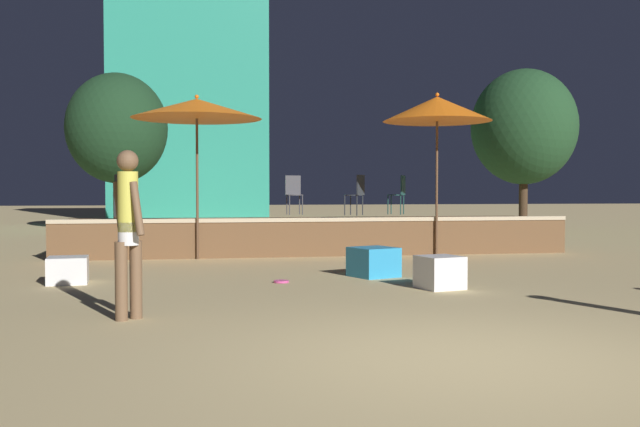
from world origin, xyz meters
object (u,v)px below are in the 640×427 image
bistro_chair_2 (400,191)px  background_tree_0 (524,127)px  cube_seat_0 (68,270)px  person_0 (128,227)px  background_tree_1 (117,128)px  cube_seat_2 (440,272)px  frisbee_disc (281,281)px  cube_seat_1 (374,262)px  bistro_chair_3 (123,191)px  patio_umbrella_1 (197,109)px  patio_umbrella_0 (437,109)px  bistro_chair_0 (294,191)px  bistro_chair_1 (357,191)px

bistro_chair_2 → background_tree_0: size_ratio=0.17×
cube_seat_0 → person_0: person_0 is taller
background_tree_1 → cube_seat_0: bearing=-87.1°
cube_seat_2 → background_tree_0: (7.26, 12.40, 3.18)m
person_0 → frisbee_disc: 3.44m
frisbee_disc → cube_seat_1: bearing=17.3°
cube_seat_1 → bistro_chair_3: size_ratio=0.91×
patio_umbrella_1 → frisbee_disc: bearing=-72.7°
patio_umbrella_1 → person_0: size_ratio=1.82×
patio_umbrella_0 → bistro_chair_0: (-2.71, 2.11, -1.69)m
cube_seat_0 → cube_seat_2: bearing=-15.7°
patio_umbrella_1 → bistro_chair_2: 5.21m
bistro_chair_0 → frisbee_disc: bearing=-104.1°
cube_seat_2 → person_0: 4.40m
patio_umbrella_1 → person_0: 6.83m
patio_umbrella_0 → cube_seat_1: 4.89m
person_0 → bistro_chair_2: (5.37, 8.27, 0.37)m
bistro_chair_0 → bistro_chair_2: 2.45m
cube_seat_0 → cube_seat_2: size_ratio=0.93×
background_tree_1 → patio_umbrella_1: bearing=-75.9°
frisbee_disc → background_tree_0: background_tree_0 is taller
bistro_chair_1 → cube_seat_0: bearing=-10.6°
cube_seat_1 → background_tree_1: size_ratio=0.16×
bistro_chair_0 → cube_seat_0: bearing=-131.0°
bistro_chair_3 → frisbee_disc: size_ratio=3.99×
cube_seat_2 → bistro_chair_0: bistro_chair_0 is taller
person_0 → bistro_chair_2: bearing=-159.0°
frisbee_disc → bistro_chair_2: bearing=58.4°
patio_umbrella_1 → frisbee_disc: size_ratio=14.26×
bistro_chair_0 → bistro_chair_3: (-3.77, -0.47, 0.00)m
bistro_chair_1 → bistro_chair_2: (1.11, 0.46, 0.00)m
patio_umbrella_1 → bistro_chair_2: bearing=20.9°
cube_seat_2 → bistro_chair_2: bistro_chair_2 is taller
bistro_chair_1 → background_tree_0: background_tree_0 is taller
bistro_chair_3 → background_tree_1: background_tree_1 is taller
bistro_chair_1 → background_tree_0: size_ratio=0.17×
cube_seat_0 → frisbee_disc: (3.06, -0.44, -0.18)m
person_0 → bistro_chair_3: person_0 is taller
cube_seat_0 → bistro_chair_0: bearing=53.4°
cube_seat_1 → bistro_chair_0: bistro_chair_0 is taller
patio_umbrella_1 → person_0: (-0.74, -6.50, -1.97)m
person_0 → bistro_chair_2: 9.87m
bistro_chair_0 → bistro_chair_3: bearing=-177.3°
bistro_chair_1 → bistro_chair_3: same height
patio_umbrella_1 → bistro_chair_1: patio_umbrella_1 is taller
patio_umbrella_0 → cube_seat_2: size_ratio=5.15×
cube_seat_2 → bistro_chair_0: 7.10m
patio_umbrella_0 → bistro_chair_1: 2.55m
background_tree_0 → cube_seat_2: bearing=-120.3°
patio_umbrella_0 → cube_seat_2: (-1.64, -4.82, -2.81)m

